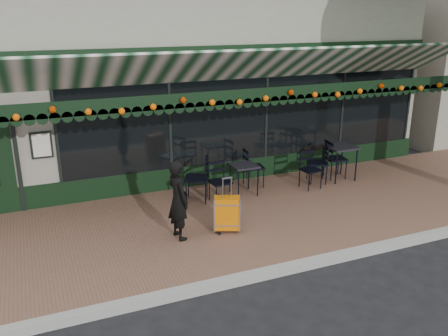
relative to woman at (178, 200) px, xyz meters
name	(u,v)px	position (x,y,z in m)	size (l,w,h in m)	color
ground	(299,267)	(1.60, -1.54, -0.88)	(80.00, 80.00, 0.00)	black
sidewalk	(248,217)	(1.60, 0.46, -0.81)	(18.00, 4.00, 0.15)	brown
curb	(302,265)	(1.60, -1.62, -0.81)	(18.00, 0.16, 0.15)	#9E9E99
restaurant_building	(164,75)	(1.60, 6.30, 1.39)	(12.00, 9.60, 4.50)	gray
woman	(178,200)	(0.00, 0.00, 0.00)	(0.53, 0.35, 1.46)	black
suitcase	(227,214)	(0.90, -0.10, -0.38)	(0.52, 0.41, 1.06)	orange
cafe_table_a	(340,149)	(4.55, 1.52, 0.03)	(0.68, 0.68, 0.84)	black
cafe_table_b	(244,168)	(1.99, 1.50, -0.11)	(0.56, 0.56, 0.69)	black
chair_a_left	(317,163)	(3.94, 1.55, -0.26)	(0.47, 0.47, 0.95)	black
chair_a_right	(336,159)	(4.53, 1.65, -0.25)	(0.48, 0.48, 0.95)	black
chair_a_front	(311,170)	(3.58, 1.26, -0.30)	(0.43, 0.43, 0.86)	black
chair_b_left	(197,179)	(0.89, 1.55, -0.23)	(0.50, 0.50, 1.01)	black
chair_b_right	(254,167)	(2.42, 1.89, -0.28)	(0.45, 0.45, 0.91)	black
chair_b_front	(220,182)	(1.34, 1.30, -0.30)	(0.43, 0.43, 0.87)	black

